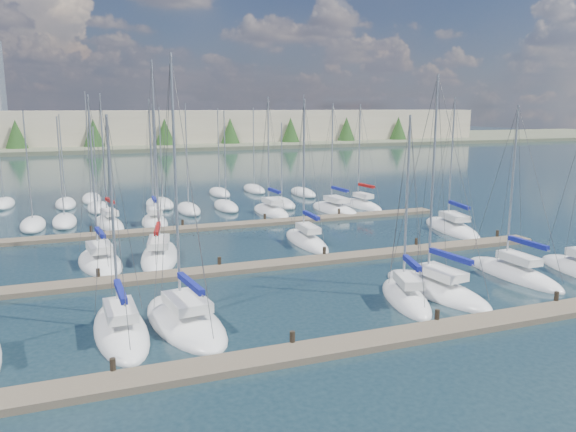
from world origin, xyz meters
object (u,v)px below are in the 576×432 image
object	(u,v)px
sailboat_n	(109,223)
sailboat_b	(121,330)
sailboat_r	(361,205)
sailboat_e	(436,289)
sailboat_i	(160,256)
sailboat_p	(271,211)
sailboat_c	(185,321)
sailboat_d	(406,298)
sailboat_f	(513,274)
sailboat_h	(100,262)
sailboat_m	(452,228)
sailboat_o	(155,222)
sailboat_q	(334,209)
sailboat_k	(306,241)

from	to	relation	value
sailboat_n	sailboat_b	bearing A→B (deg)	-102.10
sailboat_r	sailboat_e	xyz separation A→B (m)	(-9.77, -27.86, -0.01)
sailboat_i	sailboat_e	bearing A→B (deg)	-32.64
sailboat_p	sailboat_c	world-z (taller)	sailboat_c
sailboat_r	sailboat_d	bearing A→B (deg)	-120.75
sailboat_b	sailboat_f	size ratio (longest dim) A/B	0.96
sailboat_h	sailboat_e	world-z (taller)	sailboat_e
sailboat_e	sailboat_m	xyz separation A→B (m)	(11.79, 14.22, -0.01)
sailboat_h	sailboat_p	bearing A→B (deg)	32.05
sailboat_n	sailboat_i	distance (m)	13.86
sailboat_b	sailboat_r	world-z (taller)	sailboat_r
sailboat_i	sailboat_d	world-z (taller)	sailboat_i
sailboat_b	sailboat_o	world-z (taller)	sailboat_o
sailboat_b	sailboat_o	bearing A→B (deg)	77.01
sailboat_q	sailboat_m	bearing A→B (deg)	-68.68
sailboat_n	sailboat_r	size ratio (longest dim) A/B	1.08
sailboat_d	sailboat_k	bearing A→B (deg)	105.21
sailboat_b	sailboat_d	distance (m)	15.89
sailboat_b	sailboat_m	world-z (taller)	sailboat_m
sailboat_i	sailboat_q	size ratio (longest dim) A/B	1.24
sailboat_k	sailboat_q	distance (m)	14.95
sailboat_c	sailboat_d	bearing A→B (deg)	-12.15
sailboat_h	sailboat_q	distance (m)	27.89
sailboat_d	sailboat_f	bearing A→B (deg)	25.03
sailboat_f	sailboat_c	bearing A→B (deg)	-179.74
sailboat_k	sailboat_o	bearing A→B (deg)	132.83
sailboat_c	sailboat_e	world-z (taller)	sailboat_c
sailboat_i	sailboat_c	xyz separation A→B (m)	(-0.63, -13.52, -0.01)
sailboat_h	sailboat_d	distance (m)	21.70
sailboat_f	sailboat_m	distance (m)	14.23
sailboat_i	sailboat_h	world-z (taller)	sailboat_i
sailboat_p	sailboat_r	distance (m)	10.70
sailboat_n	sailboat_p	xyz separation A→B (m)	(16.43, 0.51, -0.01)
sailboat_h	sailboat_c	bearing A→B (deg)	-81.45
sailboat_m	sailboat_n	bearing A→B (deg)	166.04
sailboat_c	sailboat_r	bearing A→B (deg)	40.27
sailboat_k	sailboat_d	xyz separation A→B (m)	(-0.01, -15.01, 0.00)
sailboat_e	sailboat_d	size ratio (longest dim) A/B	1.20
sailboat_p	sailboat_h	distance (m)	22.85
sailboat_b	sailboat_e	distance (m)	18.42
sailboat_c	sailboat_h	bearing A→B (deg)	97.55
sailboat_q	sailboat_o	bearing A→B (deg)	175.94
sailboat_r	sailboat_k	xyz separation A→B (m)	(-12.31, -13.54, -0.00)
sailboat_h	sailboat_m	bearing A→B (deg)	-5.53
sailboat_r	sailboat_i	distance (m)	28.08
sailboat_k	sailboat_d	size ratio (longest dim) A/B	1.10
sailboat_p	sailboat_r	world-z (taller)	sailboat_p
sailboat_i	sailboat_q	bearing A→B (deg)	42.97
sailboat_h	sailboat_q	xyz separation A→B (m)	(24.68, 12.98, -0.01)
sailboat_b	sailboat_f	bearing A→B (deg)	-0.31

